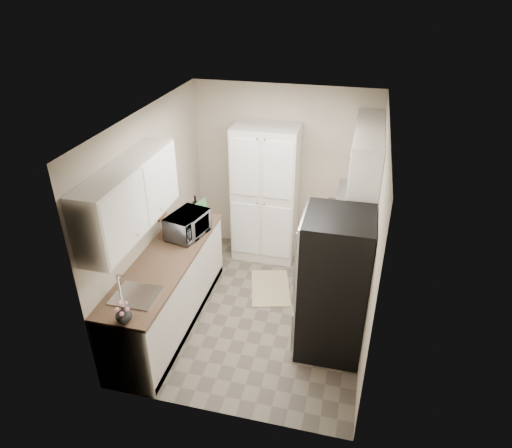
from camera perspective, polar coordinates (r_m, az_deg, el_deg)
name	(u,v)px	position (r m, az deg, el deg)	size (l,w,h in m)	color
ground	(257,310)	(5.95, 0.18, -10.65)	(3.20, 3.20, 0.00)	#665B4C
room_shell	(256,196)	(5.05, -0.02, 3.57)	(2.64, 3.24, 2.52)	#BBB097
pantry_cabinet	(265,194)	(6.52, 1.19, 3.72)	(0.90, 0.55, 2.00)	silver
base_cabinet_left	(169,291)	(5.63, -10.82, -8.24)	(0.60, 2.30, 0.88)	silver
countertop_left	(165,259)	(5.36, -11.28, -4.34)	(0.63, 2.33, 0.04)	brown
base_cabinet_right	(345,243)	(6.56, 11.10, -2.30)	(0.60, 0.80, 0.88)	silver
countertop_right	(349,214)	(6.33, 11.49, 1.24)	(0.63, 0.83, 0.04)	brown
electric_range	(340,272)	(5.87, 10.44, -5.97)	(0.71, 0.78, 1.13)	#B7B7BC
refrigerator	(334,286)	(5.00, 9.68, -7.63)	(0.70, 0.72, 1.70)	#B7B7BC
microwave	(188,225)	(5.67, -8.54, -0.10)	(0.54, 0.36, 0.30)	silver
wine_bottle	(196,209)	(6.02, -7.54, 1.92)	(0.08, 0.08, 0.31)	black
flower_vase	(123,314)	(4.52, -16.24, -10.80)	(0.15, 0.15, 0.16)	white
cutting_board	(202,211)	(6.00, -6.76, 1.68)	(0.02, 0.22, 0.27)	#3B8444
toaster_oven	(355,204)	(6.32, 12.27, 2.47)	(0.32, 0.40, 0.23)	#A5A5A9
fruit_basket	(359,192)	(6.26, 12.72, 3.90)	(0.25, 0.25, 0.11)	#F25711
kitchen_mat	(270,288)	(6.30, 1.81, -7.96)	(0.50, 0.81, 0.01)	tan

